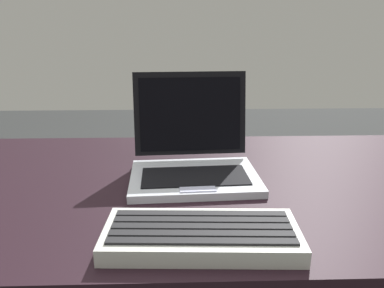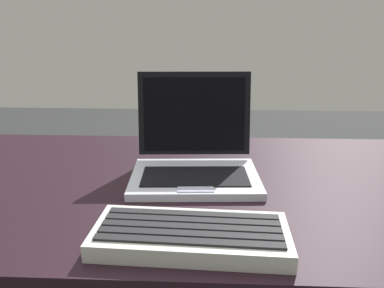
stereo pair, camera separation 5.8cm
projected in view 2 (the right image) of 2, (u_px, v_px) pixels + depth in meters
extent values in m
cube|color=black|center=(200.00, 189.00, 0.86)|extent=(1.76, 0.70, 0.04)
cube|color=#AEB3BE|center=(195.00, 178.00, 0.85)|extent=(0.31, 0.22, 0.02)
cube|color=black|center=(195.00, 176.00, 0.84)|extent=(0.25, 0.13, 0.00)
cube|color=#A4A6C4|center=(196.00, 189.00, 0.77)|extent=(0.08, 0.04, 0.00)
cube|color=black|center=(194.00, 114.00, 0.93)|extent=(0.29, 0.06, 0.21)
cube|color=black|center=(194.00, 114.00, 0.92)|extent=(0.26, 0.05, 0.18)
cube|color=yellow|center=(194.00, 122.00, 0.93)|extent=(0.24, 0.02, 0.01)
cube|color=beige|center=(191.00, 236.00, 0.61)|extent=(0.33, 0.15, 0.03)
cube|color=black|center=(188.00, 242.00, 0.56)|extent=(0.30, 0.03, 0.00)
cube|color=black|center=(190.00, 234.00, 0.58)|extent=(0.30, 0.03, 0.00)
cube|color=black|center=(191.00, 227.00, 0.60)|extent=(0.30, 0.03, 0.00)
cube|color=black|center=(192.00, 220.00, 0.62)|extent=(0.30, 0.03, 0.00)
cube|color=black|center=(193.00, 214.00, 0.64)|extent=(0.30, 0.03, 0.00)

